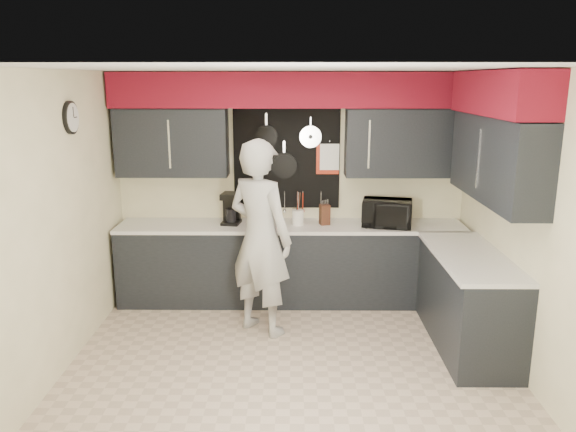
{
  "coord_description": "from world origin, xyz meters",
  "views": [
    {
      "loc": [
        0.02,
        -4.69,
        2.52
      ],
      "look_at": [
        -0.03,
        0.5,
        1.25
      ],
      "focal_mm": 35.0,
      "sensor_mm": 36.0,
      "label": 1
    }
  ],
  "objects_px": {
    "microwave": "(387,213)",
    "knife_block": "(325,215)",
    "coffee_maker": "(231,207)",
    "utensil_crock": "(298,217)",
    "person": "(260,238)"
  },
  "relations": [
    {
      "from": "utensil_crock",
      "to": "person",
      "type": "relative_size",
      "value": 0.09
    },
    {
      "from": "knife_block",
      "to": "person",
      "type": "height_order",
      "value": "person"
    },
    {
      "from": "microwave",
      "to": "knife_block",
      "type": "bearing_deg",
      "value": -174.19
    },
    {
      "from": "utensil_crock",
      "to": "person",
      "type": "bearing_deg",
      "value": -116.15
    },
    {
      "from": "utensil_crock",
      "to": "person",
      "type": "height_order",
      "value": "person"
    },
    {
      "from": "utensil_crock",
      "to": "coffee_maker",
      "type": "relative_size",
      "value": 0.48
    },
    {
      "from": "microwave",
      "to": "coffee_maker",
      "type": "bearing_deg",
      "value": -172.49
    },
    {
      "from": "knife_block",
      "to": "coffee_maker",
      "type": "relative_size",
      "value": 0.64
    },
    {
      "from": "microwave",
      "to": "coffee_maker",
      "type": "height_order",
      "value": "coffee_maker"
    },
    {
      "from": "microwave",
      "to": "coffee_maker",
      "type": "xyz_separation_m",
      "value": [
        -1.74,
        0.11,
        0.04
      ]
    },
    {
      "from": "utensil_crock",
      "to": "coffee_maker",
      "type": "height_order",
      "value": "coffee_maker"
    },
    {
      "from": "microwave",
      "to": "person",
      "type": "xyz_separation_m",
      "value": [
        -1.37,
        -0.73,
        -0.08
      ]
    },
    {
      "from": "person",
      "to": "knife_block",
      "type": "bearing_deg",
      "value": -95.31
    },
    {
      "from": "microwave",
      "to": "utensil_crock",
      "type": "xyz_separation_m",
      "value": [
        -0.99,
        0.05,
        -0.06
      ]
    },
    {
      "from": "microwave",
      "to": "utensil_crock",
      "type": "relative_size",
      "value": 3.15
    }
  ]
}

